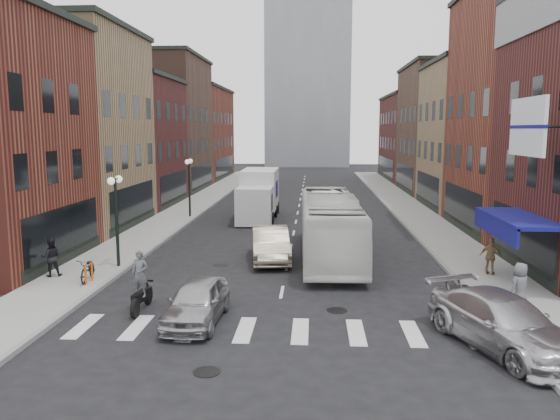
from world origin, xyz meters
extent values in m
plane|color=black|center=(0.00, 0.00, 0.00)|extent=(160.00, 160.00, 0.00)
cube|color=gray|center=(-8.50, 22.00, 0.07)|extent=(3.00, 74.00, 0.15)
cube|color=gray|center=(8.50, 22.00, 0.07)|extent=(3.00, 74.00, 0.15)
cube|color=gray|center=(-7.00, 22.00, 0.00)|extent=(0.20, 74.00, 0.16)
cube|color=gray|center=(7.00, 22.00, 0.00)|extent=(0.20, 74.00, 0.16)
cube|color=silver|center=(0.00, -3.00, 0.00)|extent=(12.00, 2.20, 0.01)
cube|color=black|center=(-10.02, 4.50, 1.60)|extent=(0.08, 7.20, 2.20)
cube|color=#987D54|center=(-15.00, 14.00, 6.00)|extent=(10.00, 10.00, 12.00)
cube|color=black|center=(-10.02, 14.00, 1.60)|extent=(0.08, 8.00, 2.20)
cube|color=black|center=(-15.00, 14.00, 12.15)|extent=(10.30, 10.20, 0.30)
cube|color=#4B1C1A|center=(-15.00, 24.00, 5.00)|extent=(10.00, 10.00, 10.00)
cube|color=black|center=(-10.02, 24.00, 1.60)|extent=(0.08, 8.00, 2.20)
cube|color=black|center=(-15.00, 24.00, 10.15)|extent=(10.30, 10.20, 0.30)
cube|color=#4D3126|center=(-15.00, 35.00, 6.50)|extent=(10.00, 12.00, 13.00)
cube|color=black|center=(-10.02, 35.00, 1.60)|extent=(0.08, 9.60, 2.20)
cube|color=black|center=(-15.00, 35.00, 13.15)|extent=(10.30, 12.20, 0.30)
cube|color=maroon|center=(-15.00, 49.00, 5.50)|extent=(10.00, 16.00, 11.00)
cube|color=black|center=(-10.02, 49.00, 1.60)|extent=(0.08, 12.80, 2.20)
cube|color=black|center=(-15.00, 49.00, 11.15)|extent=(10.30, 16.20, 0.30)
cube|color=black|center=(10.02, 4.50, 1.60)|extent=(0.08, 7.20, 2.20)
cube|color=maroon|center=(15.00, 14.00, 7.00)|extent=(10.00, 10.00, 14.00)
cube|color=black|center=(10.02, 14.00, 1.60)|extent=(0.08, 8.00, 2.20)
cube|color=#987D54|center=(15.00, 24.00, 5.50)|extent=(10.00, 10.00, 11.00)
cube|color=black|center=(10.02, 24.00, 1.60)|extent=(0.08, 8.00, 2.20)
cube|color=black|center=(15.00, 24.00, 11.15)|extent=(10.30, 10.20, 0.30)
cube|color=#4D3126|center=(15.00, 35.00, 6.00)|extent=(10.00, 12.00, 12.00)
cube|color=black|center=(10.02, 35.00, 1.60)|extent=(0.08, 9.60, 2.20)
cube|color=black|center=(15.00, 35.00, 12.15)|extent=(10.30, 12.20, 0.30)
cube|color=#4B1C1A|center=(15.00, 49.00, 5.00)|extent=(10.00, 16.00, 10.00)
cube|color=black|center=(10.02, 49.00, 1.60)|extent=(0.08, 12.80, 2.20)
cube|color=black|center=(15.00, 49.00, 10.15)|extent=(10.30, 16.20, 0.30)
cube|color=navy|center=(9.10, 2.50, 2.70)|extent=(1.80, 5.00, 0.15)
cube|color=navy|center=(8.25, 2.50, 2.35)|extent=(0.10, 5.00, 0.70)
cylinder|color=black|center=(9.20, 0.50, 6.20)|extent=(1.40, 0.08, 0.08)
cube|color=silver|center=(8.50, 0.50, 6.20)|extent=(0.12, 3.00, 2.00)
cube|color=#9399A0|center=(0.00, 78.00, 25.00)|extent=(14.00, 14.00, 50.00)
cylinder|color=black|center=(-7.40, 4.00, 2.00)|extent=(0.14, 0.14, 4.00)
cylinder|color=black|center=(-7.40, 4.00, 4.00)|extent=(0.06, 0.90, 0.06)
sphere|color=white|center=(-7.40, 3.55, 3.95)|extent=(0.32, 0.32, 0.32)
sphere|color=white|center=(-7.40, 4.45, 3.95)|extent=(0.32, 0.32, 0.32)
cylinder|color=black|center=(-7.40, 18.00, 2.00)|extent=(0.14, 0.14, 4.00)
cylinder|color=black|center=(-7.40, 18.00, 4.00)|extent=(0.06, 0.90, 0.06)
sphere|color=white|center=(-7.40, 17.55, 3.95)|extent=(0.32, 0.32, 0.32)
sphere|color=white|center=(-7.40, 18.45, 3.95)|extent=(0.32, 0.32, 0.32)
cylinder|color=#D8590C|center=(-7.60, 1.00, 0.55)|extent=(0.08, 0.08, 0.80)
cylinder|color=#D8590C|center=(-7.60, 1.60, 0.55)|extent=(0.08, 0.08, 0.80)
cube|color=silver|center=(-2.62, 15.55, 1.27)|extent=(2.28, 2.46, 2.36)
cube|color=black|center=(-2.62, 15.55, 1.51)|extent=(2.31, 1.33, 1.04)
cube|color=silver|center=(-2.62, 19.13, 1.98)|extent=(2.38, 4.92, 2.73)
cube|color=navy|center=(-2.62, 19.13, 1.98)|extent=(2.41, 1.90, 1.13)
cube|color=black|center=(-2.62, 18.94, 0.42)|extent=(2.11, 6.14, 0.33)
cylinder|color=black|center=(-3.70, 15.74, 0.42)|extent=(0.26, 0.85, 0.85)
cylinder|color=black|center=(-1.53, 15.74, 0.42)|extent=(0.26, 0.85, 0.85)
cylinder|color=black|center=(-3.70, 18.94, 0.42)|extent=(0.26, 0.85, 0.85)
cylinder|color=black|center=(-1.53, 18.94, 0.42)|extent=(0.26, 0.85, 0.85)
cylinder|color=black|center=(-3.70, 20.83, 0.42)|extent=(0.26, 0.85, 0.85)
cylinder|color=black|center=(-1.53, 20.83, 0.42)|extent=(0.26, 0.85, 0.85)
cylinder|color=black|center=(-4.63, -0.69, 0.32)|extent=(0.13, 0.63, 0.63)
cylinder|color=black|center=(-4.63, -2.13, 0.32)|extent=(0.13, 0.63, 0.63)
cube|color=black|center=(-4.63, -1.41, 0.53)|extent=(0.39, 1.17, 0.34)
cube|color=black|center=(-4.63, -0.89, 0.91)|extent=(0.53, 0.13, 0.06)
imported|color=#4F5156|center=(-4.63, -1.51, 1.32)|extent=(0.62, 0.45, 1.58)
imported|color=silver|center=(1.96, 6.73, 1.55)|extent=(2.89, 11.16, 3.09)
imported|color=#A9A9AD|center=(-2.51, -2.40, 0.68)|extent=(1.77, 4.06, 1.36)
imported|color=#A89A88|center=(-0.83, 6.00, 0.78)|extent=(2.24, 4.93, 1.57)
imported|color=#B6B5BA|center=(6.50, -3.96, 0.75)|extent=(3.88, 5.60, 1.50)
imported|color=black|center=(-7.77, 1.62, 0.61)|extent=(0.84, 1.81, 0.92)
imported|color=black|center=(-9.51, 2.15, 0.95)|extent=(0.89, 0.71, 1.59)
imported|color=olive|center=(8.51, 3.55, 0.92)|extent=(1.00, 0.84, 1.53)
imported|color=#5B5D63|center=(7.99, -1.10, 0.97)|extent=(0.95, 0.88, 1.63)
camera|label=1|loc=(1.18, -18.96, 6.09)|focal=35.00mm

